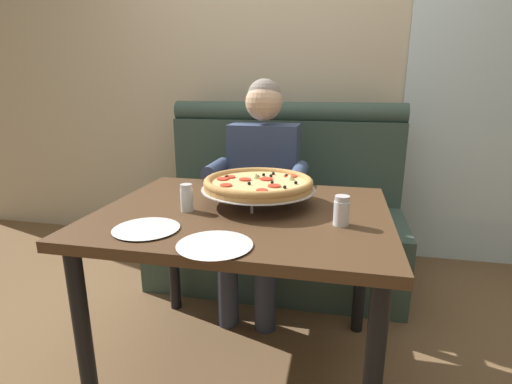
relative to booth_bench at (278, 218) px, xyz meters
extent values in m
plane|color=brown|center=(0.00, -0.93, -0.40)|extent=(16.00, 16.00, 0.00)
cube|color=beige|center=(0.00, 0.57, 1.00)|extent=(6.00, 0.12, 2.80)
cube|color=white|center=(1.33, 0.50, 1.00)|extent=(1.10, 0.02, 2.80)
cube|color=#384C42|center=(0.00, -0.13, -0.17)|extent=(1.56, 0.60, 0.46)
cube|color=#384C42|center=(0.00, 0.26, 0.29)|extent=(1.56, 0.18, 0.65)
cylinder|color=#384C42|center=(0.00, 0.26, 0.66)|extent=(1.56, 0.14, 0.14)
cube|color=#4C331E|center=(0.00, -0.93, 0.33)|extent=(1.15, 0.93, 0.04)
cylinder|color=black|center=(-0.51, -1.32, -0.04)|extent=(0.06, 0.06, 0.71)
cylinder|color=black|center=(0.51, -1.32, -0.04)|extent=(0.06, 0.06, 0.71)
cylinder|color=black|center=(-0.51, -0.54, -0.04)|extent=(0.06, 0.06, 0.71)
cylinder|color=black|center=(0.51, -0.54, -0.04)|extent=(0.06, 0.06, 0.71)
cube|color=#2D3342|center=(-0.07, -0.38, 0.14)|extent=(0.34, 0.40, 0.15)
cylinder|color=#2D3342|center=(-0.17, -0.63, -0.17)|extent=(0.11, 0.11, 0.46)
cylinder|color=#2D3342|center=(0.03, -0.63, -0.17)|extent=(0.11, 0.11, 0.46)
cube|color=#38476B|center=(-0.07, -0.16, 0.34)|extent=(0.40, 0.22, 0.56)
cylinder|color=#38476B|center=(-0.30, -0.38, 0.39)|extent=(0.08, 0.28, 0.08)
cylinder|color=#38476B|center=(0.16, -0.38, 0.39)|extent=(0.08, 0.28, 0.08)
sphere|color=#DBB28E|center=(-0.07, -0.18, 0.75)|extent=(0.21, 0.21, 0.21)
sphere|color=gray|center=(-0.07, -0.17, 0.78)|extent=(0.19, 0.19, 0.19)
cylinder|color=silver|center=(0.04, -0.97, 0.39)|extent=(0.01, 0.01, 0.07)
cylinder|color=silver|center=(-0.07, -0.78, 0.39)|extent=(0.01, 0.01, 0.07)
cylinder|color=silver|center=(0.15, -0.78, 0.39)|extent=(0.01, 0.01, 0.07)
torus|color=silver|center=(0.04, -0.84, 0.41)|extent=(0.26, 0.26, 0.01)
cylinder|color=silver|center=(0.04, -0.84, 0.42)|extent=(0.48, 0.48, 0.00)
cylinder|color=tan|center=(0.04, -0.84, 0.43)|extent=(0.45, 0.45, 0.02)
torus|color=tan|center=(0.04, -0.84, 0.45)|extent=(0.46, 0.46, 0.03)
cylinder|color=#E5C17A|center=(0.04, -0.84, 0.45)|extent=(0.39, 0.39, 0.01)
cylinder|color=red|center=(-0.02, -0.83, 0.45)|extent=(0.05, 0.05, 0.01)
cylinder|color=red|center=(0.16, -0.73, 0.45)|extent=(0.06, 0.06, 0.01)
cylinder|color=red|center=(0.07, -0.80, 0.45)|extent=(0.06, 0.06, 0.01)
cylinder|color=red|center=(0.09, -0.99, 0.45)|extent=(0.04, 0.04, 0.01)
cylinder|color=red|center=(-0.11, -0.84, 0.45)|extent=(0.05, 0.05, 0.01)
cylinder|color=red|center=(0.12, -0.91, 0.45)|extent=(0.05, 0.05, 0.01)
cylinder|color=red|center=(-0.07, -0.94, 0.45)|extent=(0.05, 0.05, 0.01)
cylinder|color=red|center=(-0.10, -0.80, 0.45)|extent=(0.05, 0.05, 0.01)
sphere|color=black|center=(0.08, -0.71, 0.46)|extent=(0.01, 0.01, 0.01)
sphere|color=black|center=(-0.11, -0.81, 0.46)|extent=(0.01, 0.01, 0.01)
sphere|color=black|center=(0.10, -0.87, 0.46)|extent=(0.01, 0.01, 0.01)
sphere|color=black|center=(0.03, -0.78, 0.46)|extent=(0.01, 0.01, 0.01)
sphere|color=black|center=(0.04, -0.74, 0.46)|extent=(0.01, 0.01, 0.01)
sphere|color=black|center=(0.14, -0.73, 0.46)|extent=(0.01, 0.01, 0.01)
sphere|color=black|center=(0.02, -0.90, 0.46)|extent=(0.01, 0.01, 0.01)
sphere|color=black|center=(0.20, -0.85, 0.46)|extent=(0.01, 0.01, 0.01)
sphere|color=black|center=(0.17, -0.93, 0.46)|extent=(0.01, 0.01, 0.01)
sphere|color=black|center=(0.08, -0.75, 0.46)|extent=(0.01, 0.01, 0.01)
cone|color=#CCC675|center=(0.16, -0.78, 0.46)|extent=(0.04, 0.04, 0.02)
cone|color=#CCC675|center=(0.17, -0.78, 0.46)|extent=(0.04, 0.04, 0.02)
cone|color=#CCC675|center=(0.02, -0.79, 0.46)|extent=(0.04, 0.04, 0.02)
cylinder|color=white|center=(0.39, -1.03, 0.40)|extent=(0.06, 0.06, 0.09)
cylinder|color=silver|center=(0.39, -1.03, 0.38)|extent=(0.05, 0.05, 0.05)
cylinder|color=silver|center=(0.39, -1.03, 0.45)|extent=(0.05, 0.05, 0.02)
cylinder|color=white|center=(-0.22, -0.99, 0.40)|extent=(0.05, 0.05, 0.09)
cylinder|color=#A82D19|center=(-0.22, -0.99, 0.38)|extent=(0.04, 0.04, 0.06)
cylinder|color=silver|center=(-0.22, -0.99, 0.45)|extent=(0.05, 0.05, 0.02)
cylinder|color=white|center=(0.00, -1.31, 0.36)|extent=(0.17, 0.17, 0.01)
cone|color=white|center=(0.00, -1.31, 0.36)|extent=(0.24, 0.24, 0.01)
cylinder|color=white|center=(-0.28, -1.22, 0.36)|extent=(0.16, 0.16, 0.01)
cone|color=white|center=(-0.28, -1.22, 0.36)|extent=(0.23, 0.23, 0.01)
camera|label=1|loc=(0.36, -2.37, 0.84)|focal=27.13mm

